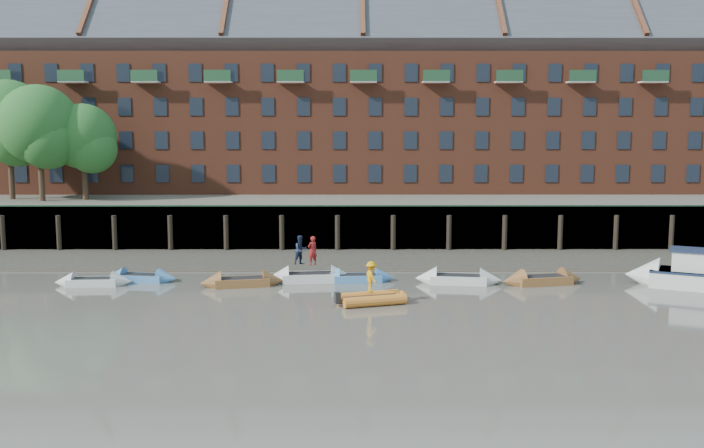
{
  "coord_description": "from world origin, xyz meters",
  "views": [
    {
      "loc": [
        -1.08,
        -31.1,
        8.63
      ],
      "look_at": [
        -0.98,
        12.0,
        3.2
      ],
      "focal_mm": 38.0,
      "sensor_mm": 36.0,
      "label": 1
    }
  ],
  "objects_px": {
    "person_rib_crew": "(371,277)",
    "person_rower_b": "(301,250)",
    "rowboat_5": "(458,279)",
    "rowboat_6": "(542,280)",
    "motor_launch": "(681,274)",
    "rowboat_2": "(242,282)",
    "rowboat_0": "(93,282)",
    "rowboat_4": "(358,278)",
    "rib_tender": "(374,298)",
    "person_rower_a": "(313,251)",
    "rowboat_3": "(310,277)",
    "rowboat_1": "(141,278)"
  },
  "relations": [
    {
      "from": "rowboat_3",
      "to": "rowboat_4",
      "type": "bearing_deg",
      "value": -6.85
    },
    {
      "from": "person_rower_b",
      "to": "person_rib_crew",
      "type": "relative_size",
      "value": 1.07
    },
    {
      "from": "rowboat_4",
      "to": "rowboat_5",
      "type": "height_order",
      "value": "rowboat_5"
    },
    {
      "from": "person_rib_crew",
      "to": "person_rower_b",
      "type": "bearing_deg",
      "value": 13.58
    },
    {
      "from": "rowboat_2",
      "to": "person_rib_crew",
      "type": "xyz_separation_m",
      "value": [
        7.1,
        -4.3,
        1.13
      ]
    },
    {
      "from": "rowboat_2",
      "to": "rowboat_5",
      "type": "xyz_separation_m",
      "value": [
        12.17,
        0.67,
        0.01
      ]
    },
    {
      "from": "rowboat_1",
      "to": "rib_tender",
      "type": "height_order",
      "value": "rowboat_1"
    },
    {
      "from": "motor_launch",
      "to": "rowboat_0",
      "type": "bearing_deg",
      "value": 25.51
    },
    {
      "from": "rowboat_3",
      "to": "person_rib_crew",
      "type": "bearing_deg",
      "value": -65.21
    },
    {
      "from": "rowboat_1",
      "to": "rowboat_2",
      "type": "distance_m",
      "value": 6.13
    },
    {
      "from": "rowboat_3",
      "to": "rowboat_0",
      "type": "bearing_deg",
      "value": 178.67
    },
    {
      "from": "rowboat_5",
      "to": "rowboat_6",
      "type": "xyz_separation_m",
      "value": [
        4.74,
        -0.21,
        -0.0
      ]
    },
    {
      "from": "rowboat_1",
      "to": "person_rower_a",
      "type": "height_order",
      "value": "person_rower_a"
    },
    {
      "from": "rib_tender",
      "to": "motor_launch",
      "type": "height_order",
      "value": "motor_launch"
    },
    {
      "from": "rowboat_4",
      "to": "person_rower_b",
      "type": "relative_size",
      "value": 2.53
    },
    {
      "from": "rowboat_0",
      "to": "person_rower_b",
      "type": "distance_m",
      "value": 11.73
    },
    {
      "from": "rowboat_2",
      "to": "rowboat_6",
      "type": "bearing_deg",
      "value": -10.1
    },
    {
      "from": "rowboat_4",
      "to": "rowboat_6",
      "type": "bearing_deg",
      "value": -7.94
    },
    {
      "from": "rowboat_0",
      "to": "rib_tender",
      "type": "xyz_separation_m",
      "value": [
        15.61,
        -4.37,
        0.05
      ]
    },
    {
      "from": "rowboat_4",
      "to": "rib_tender",
      "type": "height_order",
      "value": "rowboat_4"
    },
    {
      "from": "rowboat_3",
      "to": "motor_launch",
      "type": "bearing_deg",
      "value": -10.75
    },
    {
      "from": "rowboat_5",
      "to": "person_rower_b",
      "type": "distance_m",
      "value": 9.13
    },
    {
      "from": "rowboat_0",
      "to": "rowboat_2",
      "type": "bearing_deg",
      "value": -5.02
    },
    {
      "from": "rowboat_6",
      "to": "motor_launch",
      "type": "xyz_separation_m",
      "value": [
        7.45,
        -0.77,
        0.46
      ]
    },
    {
      "from": "person_rib_crew",
      "to": "motor_launch",
      "type": "bearing_deg",
      "value": -97.95
    },
    {
      "from": "rowboat_3",
      "to": "rowboat_5",
      "type": "relative_size",
      "value": 1.01
    },
    {
      "from": "rowboat_3",
      "to": "person_rower_b",
      "type": "height_order",
      "value": "person_rower_b"
    },
    {
      "from": "rowboat_3",
      "to": "rib_tender",
      "type": "xyz_separation_m",
      "value": [
        3.51,
        -5.46,
        0.01
      ]
    },
    {
      "from": "rowboat_0",
      "to": "person_rib_crew",
      "type": "distance_m",
      "value": 16.12
    },
    {
      "from": "rowboat_2",
      "to": "rowboat_3",
      "type": "relative_size",
      "value": 0.95
    },
    {
      "from": "rowboat_0",
      "to": "rowboat_6",
      "type": "xyz_separation_m",
      "value": [
        25.26,
        0.32,
        0.03
      ]
    },
    {
      "from": "rowboat_3",
      "to": "person_rib_crew",
      "type": "height_order",
      "value": "person_rib_crew"
    },
    {
      "from": "rowboat_2",
      "to": "motor_launch",
      "type": "xyz_separation_m",
      "value": [
        24.36,
        -0.31,
        0.47
      ]
    },
    {
      "from": "motor_launch",
      "to": "rowboat_6",
      "type": "bearing_deg",
      "value": 20.38
    },
    {
      "from": "rowboat_3",
      "to": "rib_tender",
      "type": "bearing_deg",
      "value": -63.72
    },
    {
      "from": "rowboat_1",
      "to": "person_rib_crew",
      "type": "bearing_deg",
      "value": -14.83
    },
    {
      "from": "rowboat_4",
      "to": "motor_launch",
      "type": "height_order",
      "value": "motor_launch"
    },
    {
      "from": "rowboat_4",
      "to": "rowboat_5",
      "type": "bearing_deg",
      "value": -9.29
    },
    {
      "from": "person_rower_a",
      "to": "person_rower_b",
      "type": "xyz_separation_m",
      "value": [
        -0.68,
        0.13,
        0.02
      ]
    },
    {
      "from": "rowboat_4",
      "to": "person_rower_b",
      "type": "bearing_deg",
      "value": 173.67
    },
    {
      "from": "person_rib_crew",
      "to": "rowboat_0",
      "type": "bearing_deg",
      "value": 52.96
    },
    {
      "from": "rowboat_2",
      "to": "rowboat_4",
      "type": "xyz_separation_m",
      "value": [
        6.47,
        1.22,
        -0.02
      ]
    },
    {
      "from": "rowboat_2",
      "to": "motor_launch",
      "type": "bearing_deg",
      "value": -12.4
    },
    {
      "from": "rowboat_3",
      "to": "rowboat_6",
      "type": "relative_size",
      "value": 1.02
    },
    {
      "from": "rowboat_0",
      "to": "rowboat_3",
      "type": "height_order",
      "value": "rowboat_3"
    },
    {
      "from": "rowboat_5",
      "to": "rowboat_6",
      "type": "distance_m",
      "value": 4.74
    },
    {
      "from": "rowboat_3",
      "to": "rowboat_5",
      "type": "bearing_deg",
      "value": -10.3
    },
    {
      "from": "rowboat_6",
      "to": "rowboat_2",
      "type": "bearing_deg",
      "value": 169.6
    },
    {
      "from": "rowboat_1",
      "to": "motor_launch",
      "type": "relative_size",
      "value": 0.62
    },
    {
      "from": "rowboat_5",
      "to": "motor_launch",
      "type": "xyz_separation_m",
      "value": [
        12.19,
        -0.98,
        0.45
      ]
    }
  ]
}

